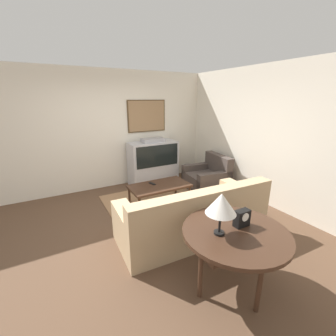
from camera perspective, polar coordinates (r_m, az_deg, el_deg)
The scene contains 12 objects.
ground_plane at distance 3.92m, azimuth -7.16°, elevation -14.82°, with size 12.00×12.00×0.00m, color brown.
wall_back at distance 5.42m, azimuth -16.17°, elevation 9.01°, with size 12.00×0.10×2.70m.
wall_right at distance 4.97m, azimuth 21.78°, elevation 7.71°, with size 0.06×12.00×2.70m.
area_rug at distance 4.68m, azimuth -2.30°, elevation -8.92°, with size 2.02×1.87×0.01m.
tv at distance 5.59m, azimuth -3.78°, elevation 1.41°, with size 1.19×0.53×1.15m.
couch at distance 3.58m, azimuth 6.47°, elevation -12.36°, with size 2.32×1.03×0.87m.
armchair at distance 5.39m, azimuth 9.98°, elevation -2.54°, with size 0.94×1.00×0.81m.
coffee_table at distance 4.42m, azimuth -2.18°, elevation -4.83°, with size 1.16×0.63×0.45m.
console_table at distance 2.61m, azimuth 16.73°, elevation -16.21°, with size 1.14×1.14×0.73m.
table_lamp at distance 2.32m, azimuth 13.37°, elevation -8.90°, with size 0.31×0.31×0.45m.
mantel_clock at distance 2.64m, azimuth 18.25°, elevation -11.99°, with size 0.18×0.10×0.19m.
remote at distance 4.45m, azimuth -4.04°, elevation -3.97°, with size 0.08×0.17×0.02m.
Camera 1 is at (-1.18, -3.11, 2.08)m, focal length 24.00 mm.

